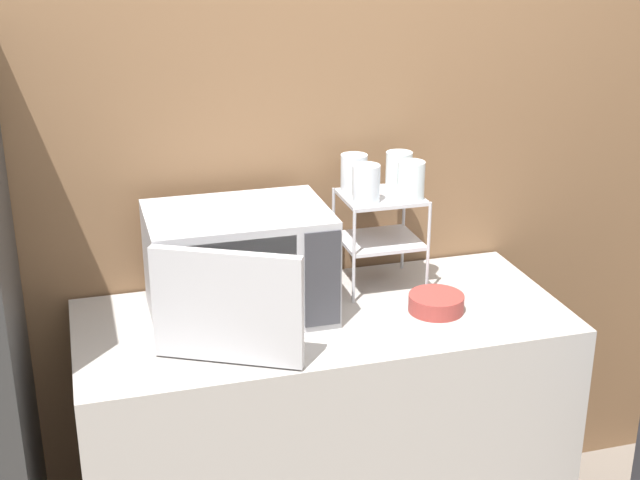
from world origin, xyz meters
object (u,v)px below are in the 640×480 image
at_px(dish_rack, 380,221).
at_px(glass_back_left, 354,173).
at_px(microwave, 238,266).
at_px(glass_front_left, 366,184).
at_px(glass_back_right, 399,170).
at_px(bowl, 436,303).
at_px(glass_front_right, 411,180).

distance_m(dish_rack, glass_back_left, 0.17).
bearing_deg(glass_back_left, microwave, -157.38).
height_order(dish_rack, glass_back_left, glass_back_left).
height_order(glass_front_left, glass_back_left, same).
bearing_deg(dish_rack, glass_back_left, 136.47).
height_order(glass_front_left, glass_back_right, same).
distance_m(microwave, bowl, 0.60).
bearing_deg(glass_back_left, glass_front_right, -40.33).
height_order(glass_back_right, glass_front_right, same).
bearing_deg(glass_front_right, glass_front_left, 178.39).
bearing_deg(glass_front_right, microwave, -174.97).
bearing_deg(glass_front_left, microwave, -172.67).
relative_size(glass_front_right, bowl, 0.70).
xyz_separation_m(microwave, bowl, (0.57, -0.13, -0.14)).
distance_m(glass_front_left, glass_front_right, 0.14).
relative_size(microwave, glass_front_right, 4.93).
xyz_separation_m(dish_rack, glass_back_right, (0.08, 0.05, 0.14)).
xyz_separation_m(glass_front_left, glass_back_right, (0.15, 0.11, 0.00)).
height_order(dish_rack, glass_back_right, glass_back_right).
bearing_deg(dish_rack, glass_front_left, -141.96).
distance_m(glass_back_right, glass_front_right, 0.11).
distance_m(glass_front_right, glass_back_left, 0.19).
height_order(glass_back_left, bowl, glass_back_left).
relative_size(glass_back_left, bowl, 0.70).
xyz_separation_m(glass_front_left, glass_back_left, (-0.00, 0.12, 0.00)).
bearing_deg(dish_rack, microwave, -167.50).
height_order(glass_back_right, glass_back_left, same).
distance_m(dish_rack, bowl, 0.32).
distance_m(glass_front_left, glass_back_right, 0.18).
height_order(glass_back_right, bowl, glass_back_right).
distance_m(glass_back_right, bowl, 0.44).
bearing_deg(bowl, microwave, 167.46).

